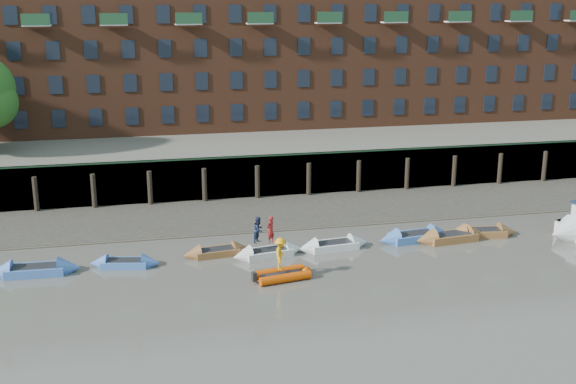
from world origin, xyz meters
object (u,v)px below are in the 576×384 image
object	(u,v)px
person_rower_a	(270,230)
rowboat_4	(333,246)
rowboat_0	(35,270)
rib_tender	(284,274)
rowboat_3	(268,253)
rowboat_7	(482,232)
rowboat_2	(217,252)
rowboat_1	(125,263)
rowboat_6	(451,237)
person_rower_b	(259,230)
person_rib_crew	(281,254)
rowboat_5	(415,237)

from	to	relation	value
person_rower_a	rowboat_4	bearing A→B (deg)	143.77
rowboat_0	rib_tender	size ratio (longest dim) A/B	1.51
rowboat_0	rowboat_4	xyz separation A→B (m)	(17.36, 0.43, -0.02)
rowboat_3	rowboat_7	xyz separation A→B (m)	(14.20, 0.72, 0.01)
rowboat_0	rowboat_2	distance (m)	10.29
rowboat_1	rowboat_6	bearing A→B (deg)	11.45
rowboat_4	rowboat_7	xyz separation A→B (m)	(10.07, 0.35, -0.00)
rowboat_2	rowboat_4	world-z (taller)	rowboat_4
rowboat_2	person_rower_b	xyz separation A→B (m)	(2.45, -0.63, 1.43)
rowboat_0	rowboat_4	world-z (taller)	rowboat_0
rowboat_4	person_rower_b	world-z (taller)	person_rower_b
rowboat_7	person_rower_b	size ratio (longest dim) A/B	2.98
rowboat_7	rib_tender	xyz separation A→B (m)	(-13.98, -4.30, 0.01)
rib_tender	person_rower_b	distance (m)	4.08
rib_tender	rowboat_2	bearing A→B (deg)	115.72
rowboat_2	person_rower_a	bearing A→B (deg)	-23.20
rowboat_2	person_rib_crew	world-z (taller)	person_rib_crew
person_rower_a	person_rib_crew	size ratio (longest dim) A/B	0.89
rowboat_2	rowboat_6	world-z (taller)	rowboat_6
rowboat_1	person_rower_a	xyz separation A→B (m)	(8.49, -0.11, 1.47)
rowboat_2	rowboat_6	distance (m)	14.83
rowboat_6	person_rib_crew	world-z (taller)	person_rib_crew
rowboat_7	rowboat_5	bearing A→B (deg)	-173.53
rowboat_3	person_rower_a	bearing A→B (deg)	-17.05
rowboat_4	rib_tender	size ratio (longest dim) A/B	1.43
rowboat_0	rowboat_5	distance (m)	22.85
rowboat_2	rowboat_7	distance (m)	17.17
rowboat_1	rowboat_7	size ratio (longest dim) A/B	0.89
rowboat_0	person_rower_a	size ratio (longest dim) A/B	3.02
rowboat_4	person_rib_crew	size ratio (longest dim) A/B	2.54
rowboat_1	rowboat_3	bearing A→B (deg)	10.32
rowboat_7	rowboat_0	bearing A→B (deg)	-170.60
person_rower_b	rib_tender	bearing A→B (deg)	-131.82
rowboat_3	rowboat_5	world-z (taller)	rowboat_5
rib_tender	rowboat_4	bearing A→B (deg)	34.91
rowboat_4	rowboat_7	bearing A→B (deg)	-4.11
person_rower_a	person_rower_b	world-z (taller)	person_rower_a
rowboat_3	rib_tender	size ratio (longest dim) A/B	1.38
rowboat_2	rowboat_4	distance (m)	7.12
rowboat_3	rowboat_7	distance (m)	14.22
rowboat_3	person_rower_a	distance (m)	1.46
rowboat_0	person_rower_b	size ratio (longest dim) A/B	3.16
rowboat_1	rowboat_5	xyz separation A→B (m)	(17.95, 0.73, 0.05)
rowboat_5	person_rib_crew	size ratio (longest dim) A/B	2.76
rowboat_5	person_rib_crew	xyz separation A→B (m)	(-9.57, -4.35, 1.18)
rowboat_4	rowboat_7	size ratio (longest dim) A/B	1.00
rowboat_2	rowboat_6	size ratio (longest dim) A/B	0.84
rowboat_7	person_rower_b	world-z (taller)	person_rower_b
person_rower_b	rowboat_1	bearing A→B (deg)	127.62
rowboat_1	person_rib_crew	distance (m)	9.21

